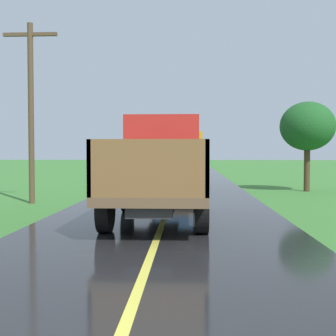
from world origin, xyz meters
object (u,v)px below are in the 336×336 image
banana_truck_far (182,160)px  roadside_tree_near_left (307,127)px  banana_truck_near (161,166)px  utility_pole_roadside (31,106)px

banana_truck_far → roadside_tree_near_left: (5.87, -1.07, 1.56)m
banana_truck_near → utility_pole_roadside: 6.29m
banana_truck_near → banana_truck_far: size_ratio=1.00×
banana_truck_near → banana_truck_far: same height
utility_pole_roadside → roadside_tree_near_left: (11.15, 5.33, -0.45)m
banana_truck_far → utility_pole_roadside: bearing=-129.5°
utility_pole_roadside → roadside_tree_near_left: size_ratio=1.53×
banana_truck_far → roadside_tree_near_left: roadside_tree_near_left is taller
utility_pole_roadside → roadside_tree_near_left: bearing=25.5°
banana_truck_far → utility_pole_roadside: utility_pole_roadside is taller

